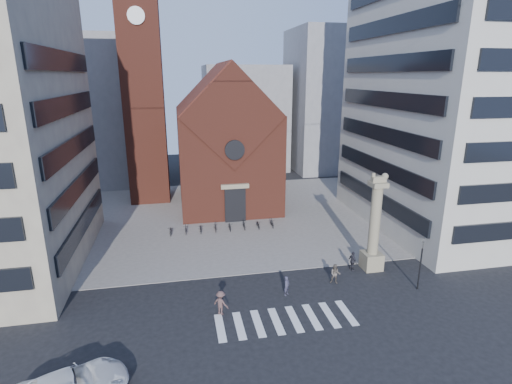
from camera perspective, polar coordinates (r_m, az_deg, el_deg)
ground at (r=31.57m, az=1.73°, el=-14.92°), size 120.00×120.00×0.00m
piazza at (r=48.52m, az=-3.33°, el=-3.37°), size 46.00×30.00×0.05m
zebra_crossing at (r=29.24m, az=4.22°, el=-17.77°), size 10.20×3.20×0.01m
church at (r=52.35m, az=-4.41°, el=7.08°), size 12.00×16.65×18.00m
campanile at (r=54.39m, az=-15.89°, el=15.09°), size 5.50×5.50×31.20m
building_right at (r=48.74m, az=27.87°, el=14.09°), size 18.00×22.00×32.00m
bg_block_left at (r=67.89m, az=-23.43°, el=10.50°), size 16.00×14.00×22.00m
bg_block_mid at (r=72.67m, az=-1.63°, el=10.53°), size 14.00×12.00×18.00m
bg_block_right at (r=73.98m, az=11.38°, el=12.66°), size 16.00×14.00×24.00m
lion_column at (r=35.86m, az=16.51°, el=-5.49°), size 1.63×1.60×8.68m
traffic_light at (r=34.18m, az=22.46°, el=-9.34°), size 0.13×0.16×4.30m
pedestrian_0 at (r=31.68m, az=4.41°, el=-13.21°), size 0.67×0.66×1.56m
pedestrian_1 at (r=33.73m, az=11.26°, el=-11.42°), size 1.01×0.93×1.69m
pedestrian_2 at (r=36.13m, az=13.65°, el=-9.58°), size 0.64×1.08×1.73m
pedestrian_3 at (r=29.39m, az=-5.04°, el=-15.49°), size 1.33×1.27×1.82m
scooter_0 at (r=43.63m, az=-12.09°, el=-5.40°), size 0.60×1.67×0.87m
scooter_1 at (r=43.60m, az=-10.00°, el=-5.22°), size 0.48×1.62×0.97m
scooter_2 at (r=43.66m, az=-7.91°, el=-5.16°), size 0.60×1.67×0.87m
scooter_3 at (r=43.74m, az=-5.83°, el=-4.97°), size 0.48×1.62×0.97m
scooter_4 at (r=43.92m, az=-3.77°, el=-4.90°), size 0.60×1.67×0.87m
scooter_5 at (r=44.12m, az=-1.72°, el=-4.70°), size 0.48×1.62×0.97m
scooter_6 at (r=44.41m, az=0.31°, el=-4.62°), size 0.60×1.67×0.87m
scooter_7 at (r=44.72m, az=2.31°, el=-4.41°), size 0.48×1.62×0.97m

